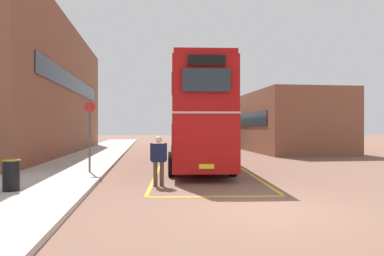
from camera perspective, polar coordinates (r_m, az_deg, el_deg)
The scene contains 10 objects.
ground_plane at distance 22.69m, azimuth -0.18°, elevation -4.89°, with size 135.60×135.60×0.00m, color brown.
sidewalk_left at distance 25.19m, azimuth -15.75°, elevation -4.24°, with size 4.00×57.60×0.14m, color #B2ADA3.
brick_building_left at distance 27.60m, azimuth -24.18°, elevation 5.65°, with size 5.43×23.80×9.30m.
depot_building_right at distance 30.27m, azimuth 14.95°, elevation 0.91°, with size 6.36×12.15×4.81m.
double_decker_bus at distance 17.28m, azimuth 0.93°, elevation 1.89°, with size 3.35×10.86×4.75m.
single_deck_bus at distance 33.87m, azimuth 1.16°, elevation -0.47°, with size 3.38×9.04×3.02m.
pedestrian_boarding at distance 11.70m, azimuth -5.49°, elevation -4.80°, with size 0.56×0.26×1.68m.
litter_bin at distance 11.39m, azimuth -27.50°, elevation -6.84°, with size 0.49×0.49×0.91m.
bus_stop_sign at distance 14.96m, azimuth -16.43°, elevation -0.29°, with size 0.44×0.08×2.90m.
bay_marking_yellow at distance 15.47m, azimuth 1.68°, elevation -7.21°, with size 5.14×13.03×0.01m.
Camera 1 is at (-2.75, -8.04, 1.97)m, focal length 32.56 mm.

